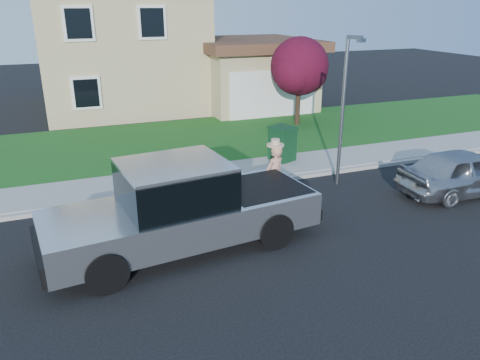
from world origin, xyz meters
name	(u,v)px	position (x,y,z in m)	size (l,w,h in m)	color
ground	(222,235)	(0.00, 0.00, 0.00)	(80.00, 80.00, 0.00)	black
curb	(222,187)	(1.00, 2.90, 0.06)	(40.00, 0.20, 0.12)	gray
sidewalk	(211,176)	(1.00, 4.00, 0.07)	(40.00, 2.00, 0.15)	gray
lawn	(178,141)	(1.00, 8.50, 0.05)	(40.00, 7.00, 0.10)	#175019
house	(145,48)	(1.31, 16.38, 3.17)	(14.00, 11.30, 6.85)	tan
pickup_truck	(182,209)	(-1.06, -0.24, 0.99)	(6.65, 2.88, 2.12)	black
woman	(275,175)	(1.96, 1.17, 0.93)	(0.77, 0.66, 1.97)	tan
sedan	(465,172)	(7.69, -0.06, 0.70)	(1.65, 4.10, 1.40)	#A5A7AC
ornamental_tree	(300,69)	(6.94, 9.18, 2.64)	(2.89, 2.61, 3.97)	black
trash_bin	(282,143)	(3.82, 4.47, 0.77)	(0.99, 1.06, 1.22)	#0D3217
street_lamp	(344,103)	(4.59, 1.95, 2.61)	(0.34, 0.59, 4.58)	slate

